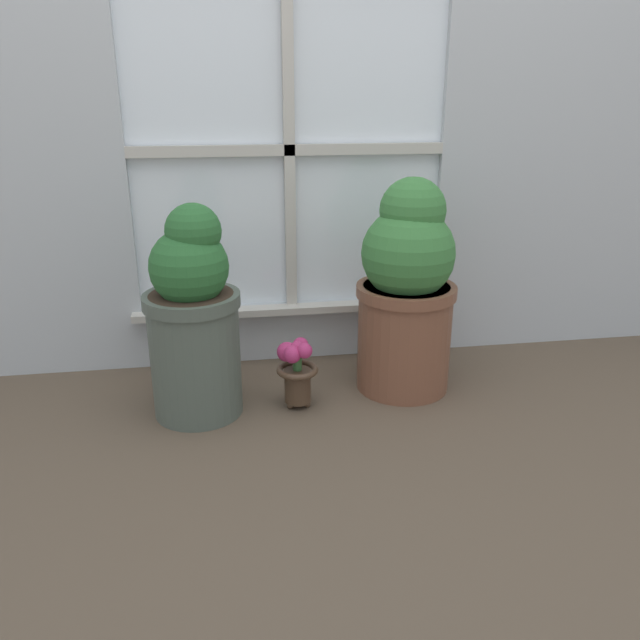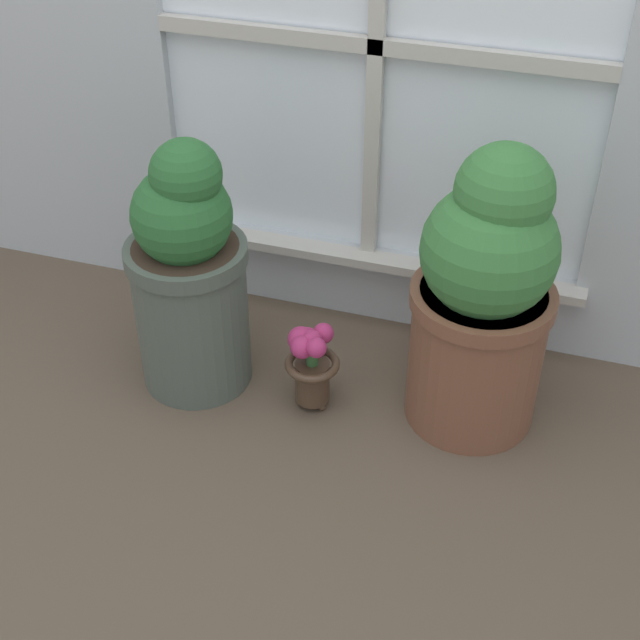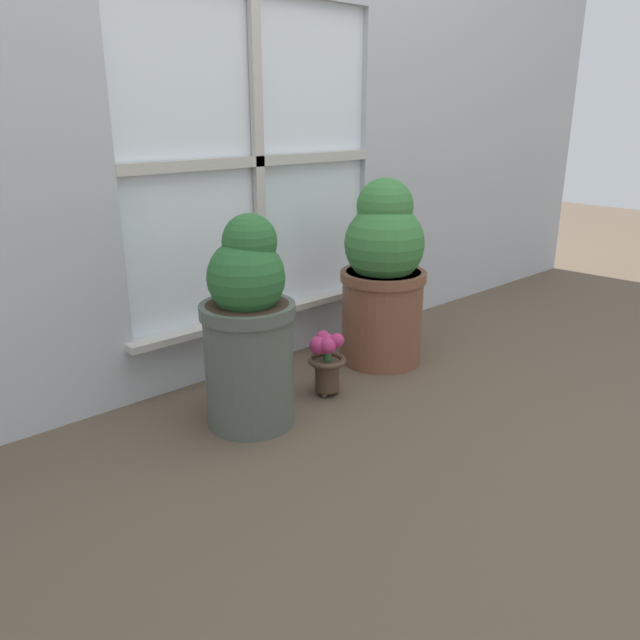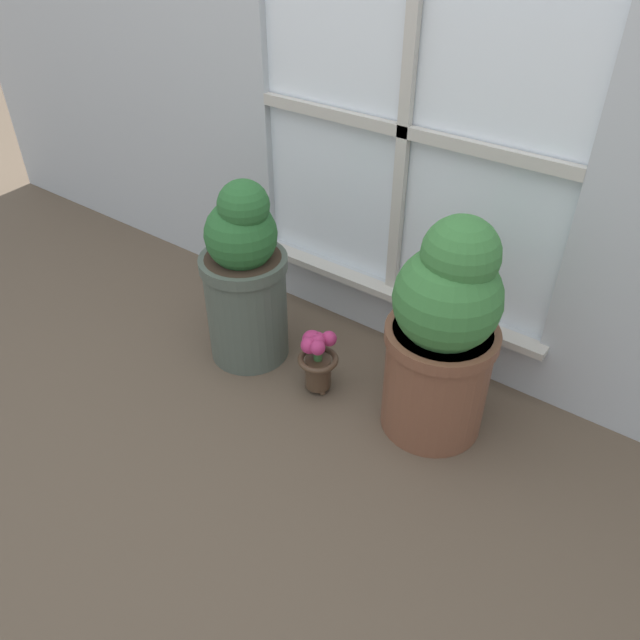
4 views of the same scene
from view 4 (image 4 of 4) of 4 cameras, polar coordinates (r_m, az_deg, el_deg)
The scene contains 4 objects.
ground_plane at distance 1.89m, azimuth -3.55°, elevation -10.31°, with size 10.00×10.00×0.00m, color brown.
potted_plant_left at distance 2.01m, azimuth -6.89°, elevation 3.86°, with size 0.28×0.28×0.64m.
potted_plant_right at distance 1.73m, azimuth 11.20°, elevation -1.25°, with size 0.32×0.32×0.69m.
flower_vase at distance 1.95m, azimuth -0.26°, elevation -3.37°, with size 0.13×0.13×0.22m.
Camera 4 is at (0.86, -0.97, 1.38)m, focal length 35.00 mm.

